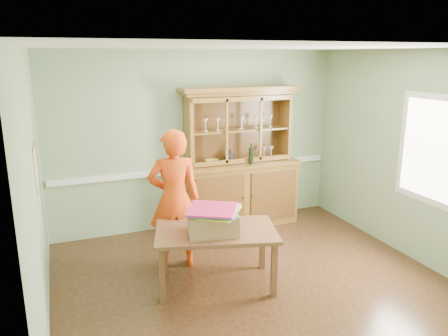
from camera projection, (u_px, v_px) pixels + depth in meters
name	position (u px, v px, depth m)	size (l,w,h in m)	color
floor	(251.00, 281.00, 5.22)	(4.50, 4.50, 0.00)	#4F3119
ceiling	(255.00, 47.00, 4.54)	(4.50, 4.50, 0.00)	white
wall_back	(198.00, 140.00, 6.68)	(4.50, 4.50, 0.00)	gray
wall_left	(35.00, 195.00, 4.09)	(4.00, 4.00, 0.00)	gray
wall_right	(410.00, 156.00, 5.67)	(4.00, 4.00, 0.00)	gray
wall_front	(373.00, 241.00, 3.08)	(4.50, 4.50, 0.00)	gray
chair_rail	(199.00, 169.00, 6.77)	(4.41, 0.05, 0.08)	white
framed_map	(36.00, 167.00, 4.31)	(0.03, 0.60, 0.46)	black
window_panel	(428.00, 149.00, 5.36)	(0.03, 0.96, 1.36)	white
china_hutch	(240.00, 178.00, 6.82)	(1.84, 0.61, 2.16)	olive
dining_table	(216.00, 236.00, 5.00)	(1.54, 1.16, 0.68)	brown
cardboard_box	(212.00, 222.00, 4.86)	(0.54, 0.43, 0.25)	#A88156
kite_stack	(213.00, 210.00, 4.82)	(0.71, 0.71, 0.05)	#E2F31E
person	(174.00, 199.00, 5.40)	(0.65, 0.42, 1.77)	#E2430E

